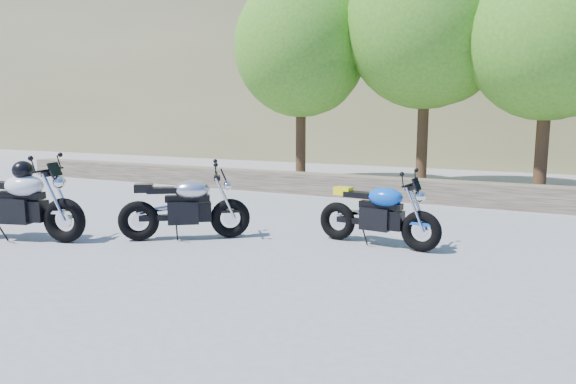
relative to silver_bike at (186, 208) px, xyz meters
name	(u,v)px	position (x,y,z in m)	size (l,w,h in m)	color
ground	(243,254)	(1.24, -0.35, -0.49)	(90.00, 90.00, 0.00)	gray
stone_wall	(367,187)	(1.24, 5.15, -0.24)	(22.00, 0.55, 0.50)	#493F31
hillside	(541,17)	(4.24, 27.65, 7.01)	(80.00, 30.00, 15.00)	olive
tree_decid_left	(304,51)	(-1.15, 6.79, 3.14)	(3.67, 3.67, 5.62)	#382314
tree_decid_mid	(430,29)	(2.15, 7.19, 3.55)	(4.08, 4.08, 6.24)	#382314
tree_decid_right	(555,41)	(4.95, 6.59, 3.01)	(3.54, 3.54, 5.41)	#382314
silver_bike	(186,208)	(0.00, 0.00, 0.00)	(1.74, 1.29, 1.01)	black
white_bike	(17,202)	(-2.25, -1.21, 0.11)	(2.18, 0.88, 1.23)	black
blue_bike	(378,214)	(2.78, 0.95, -0.03)	(1.91, 0.60, 0.96)	black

